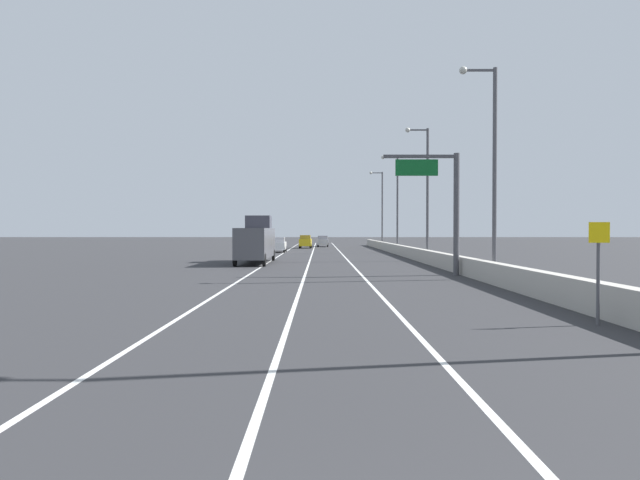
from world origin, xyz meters
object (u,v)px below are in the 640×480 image
at_px(lamp_post_right_third, 422,186).
at_px(car_yellow_0, 303,242).
at_px(car_silver_2, 320,241).
at_px(overhead_sign_gantry, 442,198).
at_px(lamp_post_right_second, 488,159).
at_px(car_white_1, 276,245).
at_px(box_truck, 253,241).
at_px(lamp_post_right_fourth, 393,198).
at_px(speed_advisory_sign, 595,265).
at_px(lamp_post_right_fifth, 378,205).

height_order(lamp_post_right_third, car_yellow_0, lamp_post_right_third).
relative_size(lamp_post_right_third, car_silver_2, 2.65).
xyz_separation_m(overhead_sign_gantry, lamp_post_right_third, (1.79, 15.67, 2.03)).
bearing_deg(lamp_post_right_third, lamp_post_right_second, -89.42).
bearing_deg(car_yellow_0, car_silver_2, 70.49).
bearing_deg(lamp_post_right_third, car_silver_2, 101.56).
distance_m(lamp_post_right_third, car_white_1, 25.50).
xyz_separation_m(car_silver_2, box_truck, (-5.85, -47.02, 0.90)).
distance_m(lamp_post_right_second, car_white_1, 41.67).
bearing_deg(lamp_post_right_fourth, car_silver_2, 109.24).
relative_size(lamp_post_right_third, lamp_post_right_fourth, 1.00).
height_order(speed_advisory_sign, lamp_post_right_second, lamp_post_right_second).
relative_size(overhead_sign_gantry, car_yellow_0, 1.83).
distance_m(speed_advisory_sign, lamp_post_right_second, 16.03).
xyz_separation_m(speed_advisory_sign, lamp_post_right_fourth, (1.23, 52.06, 5.00)).
height_order(lamp_post_right_third, box_truck, lamp_post_right_third).
height_order(lamp_post_right_third, car_white_1, lamp_post_right_third).
relative_size(lamp_post_right_fourth, box_truck, 1.23).
bearing_deg(box_truck, overhead_sign_gantry, -43.74).
height_order(lamp_post_right_fourth, car_white_1, lamp_post_right_fourth).
height_order(overhead_sign_gantry, lamp_post_right_second, lamp_post_right_second).
bearing_deg(overhead_sign_gantry, car_yellow_0, 100.84).
xyz_separation_m(overhead_sign_gantry, speed_advisory_sign, (0.44, -17.94, -2.96)).
xyz_separation_m(overhead_sign_gantry, lamp_post_right_second, (1.97, -2.79, 2.03)).
relative_size(car_yellow_0, car_silver_2, 0.91).
bearing_deg(lamp_post_right_fourth, speed_advisory_sign, -91.36).
xyz_separation_m(car_white_1, box_truck, (-0.16, -23.25, 0.90)).
bearing_deg(lamp_post_right_second, lamp_post_right_fourth, 90.46).
bearing_deg(lamp_post_right_third, box_truck, -167.79).
bearing_deg(speed_advisory_sign, car_silver_2, 95.62).
bearing_deg(box_truck, speed_advisory_sign, -66.11).
distance_m(lamp_post_right_second, car_yellow_0, 56.13).
xyz_separation_m(lamp_post_right_fourth, car_yellow_0, (-11.58, 17.64, -5.75)).
bearing_deg(lamp_post_right_second, speed_advisory_sign, -95.76).
relative_size(lamp_post_right_second, box_truck, 1.23).
bearing_deg(lamp_post_right_third, overhead_sign_gantry, -96.50).
bearing_deg(car_silver_2, lamp_post_right_fourth, -70.76).
distance_m(overhead_sign_gantry, car_silver_2, 60.03).
distance_m(car_yellow_0, car_white_1, 16.32).
bearing_deg(speed_advisory_sign, lamp_post_right_second, 84.24).
bearing_deg(lamp_post_right_fourth, car_yellow_0, 123.29).
distance_m(lamp_post_right_third, car_silver_2, 45.10).
bearing_deg(car_white_1, speed_advisory_sign, -76.07).
relative_size(speed_advisory_sign, box_truck, 0.31).
relative_size(lamp_post_right_fourth, lamp_post_right_fifth, 1.00).
bearing_deg(box_truck, lamp_post_right_third, 12.21).
bearing_deg(car_silver_2, lamp_post_right_third, -78.44).
distance_m(lamp_post_right_third, car_yellow_0, 38.38).
bearing_deg(box_truck, car_white_1, 89.60).
bearing_deg(car_yellow_0, car_white_1, -100.43).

